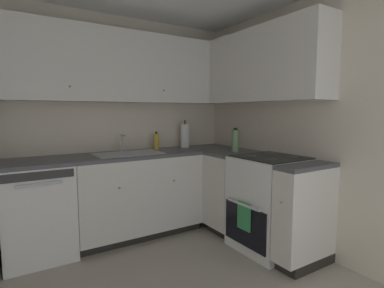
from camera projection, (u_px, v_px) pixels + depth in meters
wall_back at (86, 126)px, 3.27m from camera, size 3.53×0.05×2.42m
wall_right at (333, 129)px, 2.69m from camera, size 0.05×3.61×2.42m
dishwasher at (38, 211)px, 2.80m from camera, size 0.60×0.63×0.88m
lower_cabinets_back at (137, 195)px, 3.32m from camera, size 1.35×0.62×0.88m
countertop_back at (136, 155)px, 3.26m from camera, size 2.55×0.60×0.03m
lower_cabinets_right at (256, 200)px, 3.12m from camera, size 0.62×1.26×0.88m
countertop_right at (257, 157)px, 3.07m from camera, size 0.60×1.26×0.03m
oven_range at (270, 202)px, 2.98m from camera, size 0.68×0.62×1.06m
upper_cabinets_back at (115, 67)px, 3.20m from camera, size 2.23×0.34×0.74m
upper_cabinets_right at (253, 67)px, 3.24m from camera, size 0.32×1.81×0.74m
sink at (129, 158)px, 3.19m from camera, size 0.69×0.40×0.10m
faucet at (122, 141)px, 3.35m from camera, size 0.07×0.16×0.19m
soap_bottle at (156, 141)px, 3.58m from camera, size 0.06×0.06×0.21m
paper_towel_roll at (185, 136)px, 3.76m from camera, size 0.11×0.11×0.35m
oil_bottle at (235, 141)px, 3.34m from camera, size 0.08×0.08×0.27m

